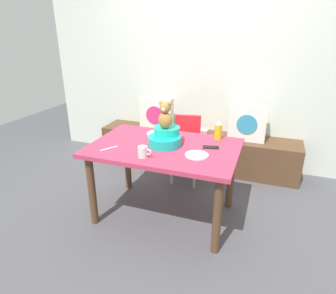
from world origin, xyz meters
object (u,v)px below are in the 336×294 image
at_px(coffee_mug, 143,152).
at_px(teddy_bear, 165,116).
at_px(cell_phone, 211,147).
at_px(dining_table, 164,156).
at_px(book_stack, 200,132).
at_px(infant_seat_teal, 165,137).
at_px(pillow_floral_right, 247,123).
at_px(dinner_plate_near, 157,133).
at_px(pillow_floral_left, 157,114).
at_px(highchair, 187,140).
at_px(dinner_plate_far, 197,155).
at_px(ketchup_bottle, 218,131).

bearing_deg(coffee_mug, teddy_bear, 76.50).
height_order(coffee_mug, cell_phone, coffee_mug).
xyz_separation_m(dining_table, coffee_mug, (-0.08, -0.30, 0.15)).
relative_size(book_stack, infant_seat_teal, 0.61).
xyz_separation_m(pillow_floral_right, coffee_mug, (-0.71, -1.47, 0.11)).
bearing_deg(infant_seat_teal, coffee_mug, -103.48).
xyz_separation_m(pillow_floral_right, dinner_plate_near, (-0.82, -0.90, 0.07)).
relative_size(pillow_floral_left, infant_seat_teal, 1.33).
bearing_deg(cell_phone, book_stack, 5.57).
bearing_deg(pillow_floral_right, dinner_plate_near, -132.27).
height_order(pillow_floral_right, highchair, pillow_floral_right).
bearing_deg(book_stack, infant_seat_teal, -92.42).
bearing_deg(pillow_floral_right, coffee_mug, -115.73).
distance_m(teddy_bear, dinner_plate_far, 0.46).
bearing_deg(book_stack, coffee_mug, -94.87).
xyz_separation_m(highchair, dinner_plate_far, (0.34, -0.88, 0.22)).
height_order(pillow_floral_left, book_stack, pillow_floral_left).
distance_m(highchair, dinner_plate_near, 0.57).
xyz_separation_m(infant_seat_teal, cell_phone, (0.41, 0.07, -0.07)).
distance_m(pillow_floral_left, dinner_plate_near, 0.97).
height_order(book_stack, ketchup_bottle, ketchup_bottle).
bearing_deg(pillow_floral_right, cell_phone, -101.66).
distance_m(pillow_floral_left, dinner_plate_far, 1.57).
xyz_separation_m(pillow_floral_left, coffee_mug, (0.47, -1.47, 0.11)).
height_order(book_stack, teddy_bear, teddy_bear).
distance_m(dining_table, cell_phone, 0.44).
relative_size(highchair, ketchup_bottle, 4.27).
bearing_deg(dinner_plate_near, pillow_floral_left, 112.09).
bearing_deg(coffee_mug, pillow_floral_left, 107.87).
bearing_deg(dinner_plate_far, coffee_mug, -156.74).
bearing_deg(ketchup_bottle, dining_table, -141.44).
bearing_deg(cell_phone, pillow_floral_left, 29.20).
distance_m(book_stack, infant_seat_teal, 1.21).
bearing_deg(cell_phone, dinner_plate_far, 148.86).
relative_size(dinner_plate_far, cell_phone, 1.39).
height_order(pillow_floral_right, coffee_mug, pillow_floral_right).
distance_m(dining_table, coffee_mug, 0.34).
xyz_separation_m(ketchup_bottle, coffee_mug, (-0.50, -0.64, -0.04)).
relative_size(pillow_floral_right, dinner_plate_far, 2.20).
bearing_deg(pillow_floral_right, ketchup_bottle, -103.79).
relative_size(teddy_bear, dinner_plate_near, 1.25).
distance_m(pillow_floral_right, ketchup_bottle, 0.87).
xyz_separation_m(teddy_bear, cell_phone, (0.41, 0.07, -0.27)).
bearing_deg(pillow_floral_left, infant_seat_teal, -64.28).
bearing_deg(pillow_floral_left, dinner_plate_near, -67.91).
distance_m(ketchup_bottle, coffee_mug, 0.81).
relative_size(dining_table, highchair, 1.70).
height_order(highchair, teddy_bear, teddy_bear).
bearing_deg(coffee_mug, cell_phone, 39.15).
height_order(dining_table, dinner_plate_far, dinner_plate_far).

